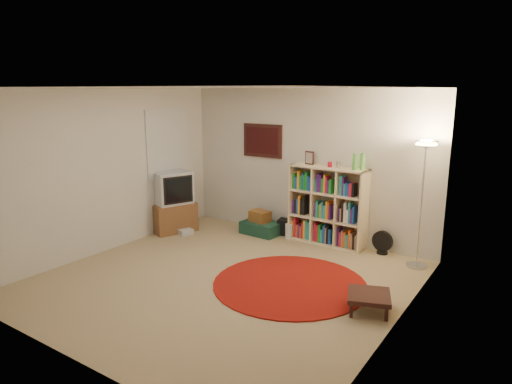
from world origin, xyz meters
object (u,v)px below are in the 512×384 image
bookshelf (327,207)px  tv_stand (173,203)px  floor_lamp (425,162)px  side_table (369,296)px  floor_fan (382,242)px  suitcase (261,228)px

bookshelf → tv_stand: (-2.56, -0.89, -0.10)m
bookshelf → floor_lamp: bearing=-5.1°
tv_stand → side_table: size_ratio=1.77×
tv_stand → side_table: tv_stand is taller
floor_fan → side_table: 1.97m
floor_lamp → suitcase: (-2.68, 0.03, -1.40)m
floor_lamp → side_table: 2.15m
suitcase → side_table: side_table is taller
suitcase → floor_lamp: bearing=2.3°
floor_fan → tv_stand: tv_stand is taller
bookshelf → suitcase: size_ratio=2.25×
floor_fan → suitcase: floor_fan is taller
floor_fan → tv_stand: 3.64m
floor_fan → side_table: floor_fan is taller
floor_fan → floor_lamp: bearing=-14.1°
floor_lamp → side_table: floor_lamp is taller
side_table → suitcase: bearing=146.4°
bookshelf → floor_fan: (0.94, 0.02, -0.43)m
bookshelf → tv_stand: bearing=-158.2°
bookshelf → floor_lamp: size_ratio=0.84×
suitcase → side_table: (2.59, -1.72, 0.07)m
floor_lamp → floor_fan: floor_lamp is taller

